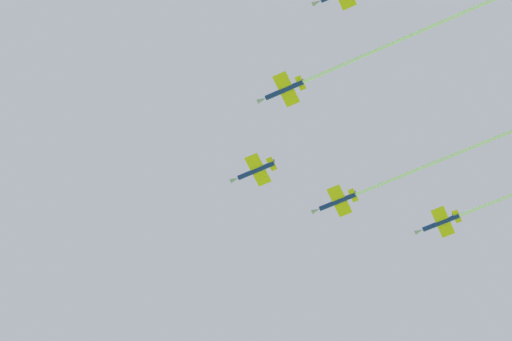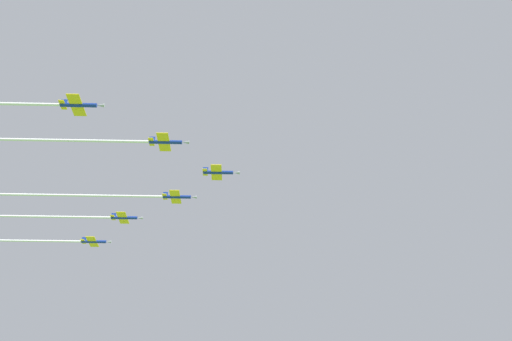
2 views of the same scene
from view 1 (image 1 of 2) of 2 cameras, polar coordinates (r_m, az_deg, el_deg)
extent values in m
cylinder|color=navy|center=(209.87, 0.00, 0.00)|extent=(4.12, 8.33, 1.04)
cone|color=#9EA3AD|center=(210.91, -1.29, -0.54)|extent=(1.62, 2.13, 0.99)
cube|color=yellow|center=(209.74, 0.12, 0.04)|extent=(8.18, 5.62, 0.17)
cube|color=yellow|center=(209.20, 0.93, 0.39)|extent=(3.49, 2.43, 0.17)
cube|color=navy|center=(209.99, 0.91, 0.48)|extent=(0.70, 1.47, 1.71)
cylinder|color=navy|center=(203.04, 1.68, 4.79)|extent=(4.12, 8.33, 1.04)
cone|color=#9EA3AD|center=(203.77, 0.34, 4.21)|extent=(1.62, 2.13, 0.99)
cube|color=yellow|center=(202.93, 1.81, 4.84)|extent=(8.18, 5.62, 0.17)
cube|color=yellow|center=(202.59, 2.65, 5.20)|extent=(3.49, 2.43, 0.17)
cube|color=navy|center=(203.40, 2.62, 5.28)|extent=(0.70, 1.47, 1.71)
cylinder|color=white|center=(201.60, 11.14, 8.73)|extent=(24.00, 59.16, 0.73)
cylinder|color=navy|center=(213.42, 4.86, -1.85)|extent=(4.12, 8.33, 1.04)
cone|color=#9EA3AD|center=(214.12, 3.57, -2.38)|extent=(1.62, 2.13, 0.99)
cube|color=yellow|center=(213.32, 4.97, -1.81)|extent=(8.18, 5.62, 0.17)
cube|color=yellow|center=(212.99, 5.78, -1.47)|extent=(3.49, 2.43, 0.17)
cube|color=navy|center=(213.76, 5.74, -1.37)|extent=(0.70, 1.47, 1.71)
cylinder|color=white|center=(212.04, 13.77, 1.80)|extent=(23.86, 58.81, 0.73)
cone|color=#9EA3AD|center=(197.85, 3.62, 9.91)|extent=(1.62, 2.13, 0.99)
cylinder|color=navy|center=(218.41, 10.91, -3.05)|extent=(4.12, 8.33, 1.04)
cone|color=#9EA3AD|center=(218.64, 9.64, -3.57)|extent=(1.62, 2.13, 0.99)
cube|color=yellow|center=(218.35, 11.02, -3.01)|extent=(8.18, 5.62, 0.17)
cube|color=yellow|center=(218.32, 11.82, -2.68)|extent=(3.49, 2.43, 0.17)
cube|color=navy|center=(219.05, 11.76, -2.58)|extent=(0.70, 1.47, 1.71)
camera|label=2|loc=(233.13, 13.38, -36.14)|focal=35.92mm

